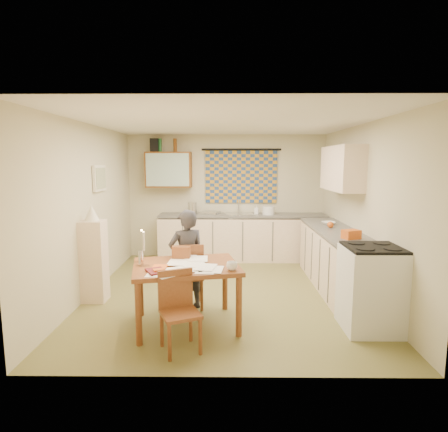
{
  "coord_description": "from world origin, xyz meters",
  "views": [
    {
      "loc": [
        0.03,
        -5.42,
        1.94
      ],
      "look_at": [
        -0.03,
        0.2,
        1.14
      ],
      "focal_mm": 30.0,
      "sensor_mm": 36.0,
      "label": 1
    }
  ],
  "objects_px": {
    "counter_back": "(242,237)",
    "person": "(187,260)",
    "dining_table": "(186,295)",
    "shelf_stand": "(94,261)",
    "stove": "(371,288)",
    "counter_right": "(340,264)",
    "chair_far": "(188,287)"
  },
  "relations": [
    {
      "from": "counter_back",
      "to": "person",
      "type": "xyz_separation_m",
      "value": [
        -0.83,
        -2.57,
        0.22
      ]
    },
    {
      "from": "dining_table",
      "to": "person",
      "type": "height_order",
      "value": "person"
    },
    {
      "from": "counter_back",
      "to": "dining_table",
      "type": "relative_size",
      "value": 2.4
    },
    {
      "from": "shelf_stand",
      "to": "stove",
      "type": "bearing_deg",
      "value": -13.82
    },
    {
      "from": "counter_back",
      "to": "counter_right",
      "type": "height_order",
      "value": "same"
    },
    {
      "from": "counter_back",
      "to": "counter_right",
      "type": "distance_m",
      "value": 2.39
    },
    {
      "from": "dining_table",
      "to": "stove",
      "type": "bearing_deg",
      "value": -13.64
    },
    {
      "from": "stove",
      "to": "shelf_stand",
      "type": "height_order",
      "value": "shelf_stand"
    },
    {
      "from": "counter_back",
      "to": "stove",
      "type": "height_order",
      "value": "stove"
    },
    {
      "from": "counter_back",
      "to": "person",
      "type": "height_order",
      "value": "person"
    },
    {
      "from": "dining_table",
      "to": "person",
      "type": "xyz_separation_m",
      "value": [
        -0.05,
        0.54,
        0.29
      ]
    },
    {
      "from": "counter_back",
      "to": "shelf_stand",
      "type": "bearing_deg",
      "value": -133.08
    },
    {
      "from": "counter_right",
      "to": "chair_far",
      "type": "xyz_separation_m",
      "value": [
        -2.21,
        -0.59,
        -0.17
      ]
    },
    {
      "from": "counter_right",
      "to": "person",
      "type": "height_order",
      "value": "person"
    },
    {
      "from": "chair_far",
      "to": "counter_right",
      "type": "bearing_deg",
      "value": -175.67
    },
    {
      "from": "counter_back",
      "to": "counter_right",
      "type": "bearing_deg",
      "value": -54.64
    },
    {
      "from": "chair_far",
      "to": "person",
      "type": "height_order",
      "value": "person"
    },
    {
      "from": "chair_far",
      "to": "shelf_stand",
      "type": "bearing_deg",
      "value": -20.67
    },
    {
      "from": "counter_back",
      "to": "chair_far",
      "type": "xyz_separation_m",
      "value": [
        -0.83,
        -2.54,
        -0.17
      ]
    },
    {
      "from": "stove",
      "to": "shelf_stand",
      "type": "bearing_deg",
      "value": 166.18
    },
    {
      "from": "counter_back",
      "to": "shelf_stand",
      "type": "xyz_separation_m",
      "value": [
        -2.16,
        -2.31,
        0.12
      ]
    },
    {
      "from": "dining_table",
      "to": "chair_far",
      "type": "height_order",
      "value": "chair_far"
    },
    {
      "from": "counter_back",
      "to": "chair_far",
      "type": "relative_size",
      "value": 3.69
    },
    {
      "from": "counter_back",
      "to": "stove",
      "type": "xyz_separation_m",
      "value": [
        1.38,
        -3.18,
        0.04
      ]
    },
    {
      "from": "counter_right",
      "to": "stove",
      "type": "relative_size",
      "value": 2.97
    },
    {
      "from": "dining_table",
      "to": "shelf_stand",
      "type": "distance_m",
      "value": 1.6
    },
    {
      "from": "dining_table",
      "to": "shelf_stand",
      "type": "xyz_separation_m",
      "value": [
        -1.38,
        0.8,
        0.2
      ]
    },
    {
      "from": "dining_table",
      "to": "chair_far",
      "type": "xyz_separation_m",
      "value": [
        -0.05,
        0.56,
        -0.1
      ]
    },
    {
      "from": "stove",
      "to": "dining_table",
      "type": "relative_size",
      "value": 0.72
    },
    {
      "from": "chair_far",
      "to": "dining_table",
      "type": "bearing_deg",
      "value": 84.31
    },
    {
      "from": "dining_table",
      "to": "chair_far",
      "type": "relative_size",
      "value": 1.54
    },
    {
      "from": "stove",
      "to": "chair_far",
      "type": "xyz_separation_m",
      "value": [
        -2.21,
        0.64,
        -0.22
      ]
    }
  ]
}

